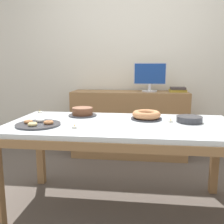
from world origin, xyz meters
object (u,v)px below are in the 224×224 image
object	(u,v)px
cake_chocolate_round	(83,112)
cake_golden_bundt	(146,115)
plate_stack	(189,119)
tealight_centre	(170,121)
computer_monitor	(150,77)
pastry_platter	(38,124)
tealight_left_edge	(40,112)
tealight_right_edge	(74,127)
book_stack	(178,90)

from	to	relation	value
cake_chocolate_round	cake_golden_bundt	distance (m)	0.60
plate_stack	tealight_centre	xyz separation A→B (m)	(-0.15, -0.02, -0.01)
computer_monitor	cake_golden_bundt	distance (m)	1.21
cake_golden_bundt	pastry_platter	xyz separation A→B (m)	(-0.84, -0.34, -0.02)
cake_golden_bundt	tealight_centre	xyz separation A→B (m)	(0.20, -0.10, -0.03)
plate_stack	cake_golden_bundt	bearing A→B (deg)	167.34
tealight_centre	tealight_left_edge	bearing A→B (deg)	167.14
cake_chocolate_round	tealight_right_edge	distance (m)	0.48
book_stack	pastry_platter	bearing A→B (deg)	-129.72
cake_golden_bundt	plate_stack	size ratio (longest dim) A/B	1.29
cake_chocolate_round	pastry_platter	xyz separation A→B (m)	(-0.25, -0.42, -0.02)
computer_monitor	tealight_right_edge	distance (m)	1.71
cake_chocolate_round	tealight_left_edge	bearing A→B (deg)	167.39
tealight_right_edge	computer_monitor	bearing A→B (deg)	69.45
computer_monitor	tealight_centre	world-z (taller)	computer_monitor
tealight_centre	tealight_right_edge	size ratio (longest dim) A/B	1.00
cake_chocolate_round	tealight_centre	world-z (taller)	cake_chocolate_round
plate_stack	tealight_centre	size ratio (longest dim) A/B	5.25
tealight_centre	book_stack	bearing A→B (deg)	80.03
computer_monitor	cake_chocolate_round	world-z (taller)	computer_monitor
tealight_centre	tealight_right_edge	world-z (taller)	same
tealight_left_edge	tealight_right_edge	size ratio (longest dim) A/B	1.00
cake_chocolate_round	tealight_left_edge	world-z (taller)	cake_chocolate_round
pastry_platter	book_stack	bearing A→B (deg)	50.28
pastry_platter	cake_chocolate_round	bearing A→B (deg)	59.23
tealight_centre	tealight_right_edge	distance (m)	0.79
pastry_platter	tealight_centre	world-z (taller)	pastry_platter
book_stack	cake_chocolate_round	world-z (taller)	book_stack
cake_chocolate_round	computer_monitor	bearing A→B (deg)	59.48
book_stack	tealight_right_edge	distance (m)	1.85
cake_chocolate_round	pastry_platter	world-z (taller)	cake_chocolate_round
computer_monitor	pastry_platter	world-z (taller)	computer_monitor
computer_monitor	cake_chocolate_round	size ratio (longest dim) A/B	1.62
computer_monitor	tealight_left_edge	bearing A→B (deg)	-138.09
tealight_left_edge	cake_golden_bundt	bearing A→B (deg)	-10.16
tealight_centre	tealight_right_edge	bearing A→B (deg)	-157.71
book_stack	tealight_centre	bearing A→B (deg)	-99.97
computer_monitor	tealight_left_edge	world-z (taller)	computer_monitor
cake_golden_bundt	plate_stack	distance (m)	0.36
cake_golden_bundt	book_stack	bearing A→B (deg)	70.42
computer_monitor	book_stack	size ratio (longest dim) A/B	1.93
pastry_platter	tealight_right_edge	size ratio (longest dim) A/B	8.64
pastry_platter	plate_stack	world-z (taller)	plate_stack
plate_stack	book_stack	bearing A→B (deg)	86.81
cake_chocolate_round	tealight_left_edge	xyz separation A→B (m)	(-0.46, 0.10, -0.03)
pastry_platter	computer_monitor	bearing A→B (deg)	59.41
cake_golden_bundt	plate_stack	bearing A→B (deg)	-12.66
tealight_centre	computer_monitor	bearing A→B (deg)	96.29
tealight_centre	cake_golden_bundt	bearing A→B (deg)	153.82
book_stack	tealight_centre	distance (m)	1.31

